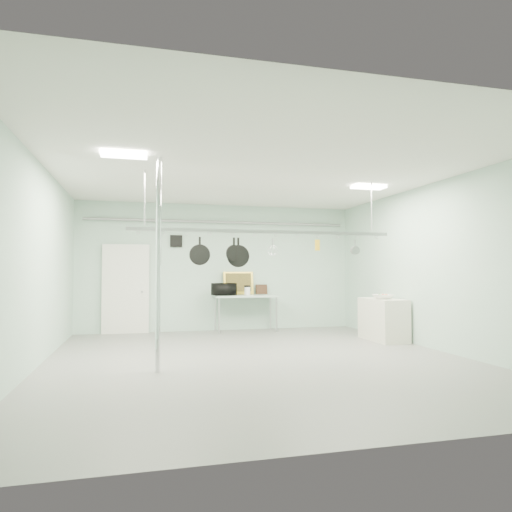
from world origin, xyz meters
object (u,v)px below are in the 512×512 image
object	(u,v)px
skillet_left	(200,251)
skillet_mid	(234,249)
pot_rack	(265,230)
skillet_right	(238,252)
fruit_bowl	(383,297)
coffee_canister	(247,291)
chrome_pole	(158,264)
side_cabinet	(383,320)
microwave	(224,289)
prep_table	(246,298)

from	to	relation	value
skillet_left	skillet_mid	bearing A→B (deg)	9.50
pot_rack	skillet_right	xyz separation A→B (m)	(-0.49, 0.00, -0.41)
fruit_bowl	skillet_right	distance (m)	3.63
coffee_canister	chrome_pole	bearing A→B (deg)	-119.48
pot_rack	skillet_left	distance (m)	1.23
side_cabinet	coffee_canister	distance (m)	3.34
microwave	skillet_right	xyz separation A→B (m)	(-0.32, -3.18, 0.77)
coffee_canister	side_cabinet	bearing A→B (deg)	-39.65
coffee_canister	prep_table	bearing A→B (deg)	99.55
microwave	coffee_canister	size ratio (longest dim) A/B	2.69
chrome_pole	skillet_mid	distance (m)	1.63
prep_table	skillet_left	size ratio (longest dim) A/B	3.33
pot_rack	coffee_canister	distance (m)	3.45
chrome_pole	coffee_canister	world-z (taller)	chrome_pole
microwave	skillet_left	size ratio (longest dim) A/B	1.13
prep_table	skillet_mid	size ratio (longest dim) A/B	3.91
chrome_pole	skillet_mid	size ratio (longest dim) A/B	7.83
fruit_bowl	prep_table	bearing A→B (deg)	137.04
prep_table	coffee_canister	world-z (taller)	coffee_canister
chrome_pole	microwave	bearing A→B (deg)	67.10
prep_table	skillet_right	bearing A→B (deg)	-105.16
chrome_pole	side_cabinet	xyz separation A→B (m)	(4.85, 2.00, -1.15)
microwave	fruit_bowl	xyz separation A→B (m)	(3.06, -2.20, -0.10)
microwave	skillet_left	world-z (taller)	skillet_left
chrome_pole	skillet_left	xyz separation A→B (m)	(0.73, 0.90, 0.24)
coffee_canister	skillet_left	bearing A→B (deg)	-116.41
fruit_bowl	skillet_right	xyz separation A→B (m)	(-3.38, -0.99, 0.87)
fruit_bowl	skillet_left	size ratio (longest dim) A/B	0.87
skillet_left	skillet_right	xyz separation A→B (m)	(0.68, 0.00, -0.02)
side_cabinet	fruit_bowl	size ratio (longest dim) A/B	2.88
skillet_right	skillet_mid	bearing A→B (deg)	-170.15
side_cabinet	fruit_bowl	xyz separation A→B (m)	(-0.07, -0.11, 0.50)
chrome_pole	skillet_left	world-z (taller)	chrome_pole
skillet_mid	fruit_bowl	bearing A→B (deg)	1.91
coffee_canister	skillet_left	size ratio (longest dim) A/B	0.42
skillet_left	skillet_right	world-z (taller)	same
fruit_bowl	skillet_right	bearing A→B (deg)	-163.72
prep_table	fruit_bowl	xyz separation A→B (m)	(2.48, -2.31, 0.12)
coffee_canister	skillet_right	world-z (taller)	skillet_right
pot_rack	microwave	bearing A→B (deg)	93.14
prep_table	microwave	world-z (taller)	microwave
skillet_left	skillet_mid	xyz separation A→B (m)	(0.60, 0.00, 0.04)
side_cabinet	coffee_canister	bearing A→B (deg)	140.35
side_cabinet	microwave	xyz separation A→B (m)	(-3.12, 2.08, 0.61)
pot_rack	coffee_canister	bearing A→B (deg)	82.57
microwave	fruit_bowl	distance (m)	3.77
skillet_mid	skillet_left	bearing A→B (deg)	165.99
microwave	coffee_canister	world-z (taller)	microwave
microwave	fruit_bowl	world-z (taller)	microwave
chrome_pole	skillet_left	bearing A→B (deg)	51.01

